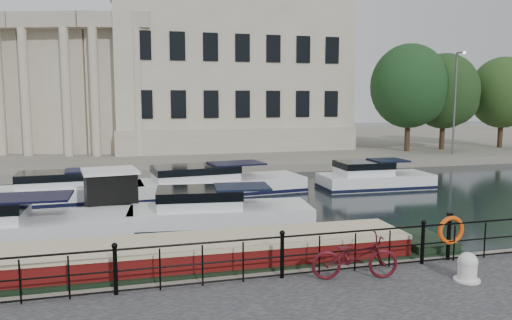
{
  "coord_description": "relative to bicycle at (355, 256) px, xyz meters",
  "views": [
    {
      "loc": [
        -3.83,
        -13.66,
        5.01
      ],
      "look_at": [
        0.5,
        2.0,
        3.0
      ],
      "focal_mm": 35.0,
      "sensor_mm": 36.0,
      "label": 1
    }
  ],
  "objects": [
    {
      "name": "ground_plane",
      "position": [
        -1.72,
        2.78,
        -1.12
      ],
      "size": [
        160.0,
        160.0,
        0.0
      ],
      "primitive_type": "plane",
      "color": "black",
      "rests_on": "ground"
    },
    {
      "name": "far_bank",
      "position": [
        -1.72,
        41.78,
        -0.84
      ],
      "size": [
        120.0,
        42.0,
        0.55
      ],
      "primitive_type": "cube",
      "color": "#6B665B",
      "rests_on": "ground_plane"
    },
    {
      "name": "railing",
      "position": [
        -1.72,
        0.53,
        0.08
      ],
      "size": [
        24.14,
        0.14,
        1.22
      ],
      "color": "black",
      "rests_on": "near_quay"
    },
    {
      "name": "civic_building",
      "position": [
        -2.72,
        37.49,
        5.92
      ],
      "size": [
        53.55,
        31.84,
        16.85
      ],
      "color": "#ADA38C",
      "rests_on": "far_bank"
    },
    {
      "name": "lamp_posts",
      "position": [
        24.28,
        23.48,
        3.68
      ],
      "size": [
        8.24,
        1.55,
        8.07
      ],
      "color": "#59595B",
      "rests_on": "far_bank"
    },
    {
      "name": "bicycle",
      "position": [
        0.0,
        0.0,
        0.0
      ],
      "size": [
        2.27,
        1.15,
        1.14
      ],
      "primitive_type": "imported",
      "rotation": [
        0.0,
        0.0,
        1.38
      ],
      "color": "#460C14",
      "rests_on": "near_quay"
    },
    {
      "name": "mooring_bollard",
      "position": [
        2.61,
        -0.87,
        -0.23
      ],
      "size": [
        0.64,
        0.64,
        0.72
      ],
      "color": "silver",
      "rests_on": "near_quay"
    },
    {
      "name": "life_ring_post",
      "position": [
        3.18,
        0.58,
        0.27
      ],
      "size": [
        0.82,
        0.21,
        1.33
      ],
      "color": "black",
      "rests_on": "near_quay"
    },
    {
      "name": "narrowboat",
      "position": [
        -4.53,
        2.22,
        -0.75
      ],
      "size": [
        17.15,
        2.7,
        1.62
      ],
      "rotation": [
        0.0,
        0.0,
        -0.02
      ],
      "color": "black",
      "rests_on": "ground_plane"
    },
    {
      "name": "harbour_hut",
      "position": [
        -5.95,
        10.28,
        -0.16
      ],
      "size": [
        3.23,
        2.81,
        2.18
      ],
      "rotation": [
        0.0,
        0.0,
        0.13
      ],
      "color": "#6B665B",
      "rests_on": "ground_plane"
    },
    {
      "name": "cabin_cruisers",
      "position": [
        -3.16,
        11.67,
        -0.75
      ],
      "size": [
        26.03,
        10.44,
        1.99
      ],
      "color": "white",
      "rests_on": "ground_plane"
    },
    {
      "name": "trees",
      "position": [
        22.44,
        26.7,
        4.43
      ],
      "size": [
        16.15,
        6.72,
        9.04
      ],
      "color": "black",
      "rests_on": "far_bank"
    }
  ]
}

